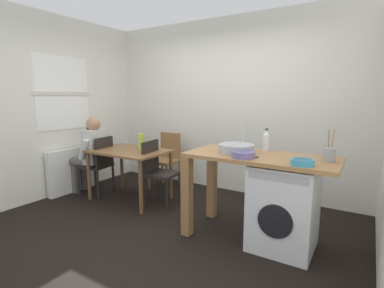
{
  "coord_description": "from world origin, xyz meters",
  "views": [
    {
      "loc": [
        1.95,
        -2.48,
        1.52
      ],
      "look_at": [
        0.13,
        0.45,
        0.94
      ],
      "focal_mm": 27.11,
      "sensor_mm": 36.0,
      "label": 1
    }
  ],
  "objects_px": {
    "chair_opposite": "(157,169)",
    "chair_person_seat": "(99,162)",
    "dining_table": "(129,157)",
    "seated_person": "(90,151)",
    "utensil_crock": "(329,154)",
    "bottle_tall_green": "(266,141)",
    "chair_spare_by_wall": "(167,157)",
    "colander": "(302,162)",
    "vase": "(141,142)",
    "mixing_bowl": "(243,154)",
    "washing_machine": "(284,206)"
  },
  "relations": [
    {
      "from": "chair_opposite",
      "to": "chair_person_seat",
      "type": "bearing_deg",
      "value": -89.52
    },
    {
      "from": "dining_table",
      "to": "seated_person",
      "type": "bearing_deg",
      "value": -170.86
    },
    {
      "from": "seated_person",
      "to": "utensil_crock",
      "type": "relative_size",
      "value": 4.01
    },
    {
      "from": "chair_opposite",
      "to": "bottle_tall_green",
      "type": "bearing_deg",
      "value": 83.45
    },
    {
      "from": "bottle_tall_green",
      "to": "chair_opposite",
      "type": "bearing_deg",
      "value": -179.81
    },
    {
      "from": "chair_spare_by_wall",
      "to": "bottle_tall_green",
      "type": "height_order",
      "value": "bottle_tall_green"
    },
    {
      "from": "bottle_tall_green",
      "to": "colander",
      "type": "relative_size",
      "value": 1.23
    },
    {
      "from": "dining_table",
      "to": "vase",
      "type": "bearing_deg",
      "value": 33.69
    },
    {
      "from": "chair_spare_by_wall",
      "to": "seated_person",
      "type": "distance_m",
      "value": 1.21
    },
    {
      "from": "chair_opposite",
      "to": "seated_person",
      "type": "xyz_separation_m",
      "value": [
        -1.18,
        -0.15,
        0.16
      ]
    },
    {
      "from": "utensil_crock",
      "to": "colander",
      "type": "height_order",
      "value": "utensil_crock"
    },
    {
      "from": "bottle_tall_green",
      "to": "vase",
      "type": "height_order",
      "value": "bottle_tall_green"
    },
    {
      "from": "utensil_crock",
      "to": "colander",
      "type": "relative_size",
      "value": 1.5
    },
    {
      "from": "bottle_tall_green",
      "to": "utensil_crock",
      "type": "height_order",
      "value": "utensil_crock"
    },
    {
      "from": "colander",
      "to": "vase",
      "type": "xyz_separation_m",
      "value": [
        -2.31,
        0.53,
        -0.09
      ]
    },
    {
      "from": "dining_table",
      "to": "bottle_tall_green",
      "type": "xyz_separation_m",
      "value": [
        1.99,
        0.05,
        0.39
      ]
    },
    {
      "from": "chair_spare_by_wall",
      "to": "bottle_tall_green",
      "type": "xyz_separation_m",
      "value": [
        1.89,
        -0.73,
        0.52
      ]
    },
    {
      "from": "dining_table",
      "to": "colander",
      "type": "height_order",
      "value": "colander"
    },
    {
      "from": "chair_opposite",
      "to": "vase",
      "type": "distance_m",
      "value": 0.48
    },
    {
      "from": "chair_spare_by_wall",
      "to": "bottle_tall_green",
      "type": "distance_m",
      "value": 2.09
    },
    {
      "from": "seated_person",
      "to": "chair_person_seat",
      "type": "bearing_deg",
      "value": -90.0
    },
    {
      "from": "utensil_crock",
      "to": "vase",
      "type": "xyz_separation_m",
      "value": [
        -2.49,
        0.26,
        -0.13
      ]
    },
    {
      "from": "dining_table",
      "to": "chair_spare_by_wall",
      "type": "height_order",
      "value": "chair_spare_by_wall"
    },
    {
      "from": "chair_person_seat",
      "to": "chair_spare_by_wall",
      "type": "relative_size",
      "value": 1.0
    },
    {
      "from": "dining_table",
      "to": "mixing_bowl",
      "type": "distance_m",
      "value": 1.98
    },
    {
      "from": "colander",
      "to": "mixing_bowl",
      "type": "bearing_deg",
      "value": 177.94
    },
    {
      "from": "chair_person_seat",
      "to": "seated_person",
      "type": "relative_size",
      "value": 0.75
    },
    {
      "from": "washing_machine",
      "to": "vase",
      "type": "height_order",
      "value": "vase"
    },
    {
      "from": "chair_person_seat",
      "to": "chair_opposite",
      "type": "xyz_separation_m",
      "value": [
        1.02,
        0.13,
        0.0
      ]
    },
    {
      "from": "chair_person_seat",
      "to": "washing_machine",
      "type": "distance_m",
      "value": 2.83
    },
    {
      "from": "mixing_bowl",
      "to": "vase",
      "type": "height_order",
      "value": "mixing_bowl"
    },
    {
      "from": "dining_table",
      "to": "washing_machine",
      "type": "relative_size",
      "value": 1.28
    },
    {
      "from": "chair_opposite",
      "to": "utensil_crock",
      "type": "bearing_deg",
      "value": 78.04
    },
    {
      "from": "dining_table",
      "to": "chair_spare_by_wall",
      "type": "relative_size",
      "value": 1.22
    },
    {
      "from": "colander",
      "to": "utensil_crock",
      "type": "bearing_deg",
      "value": 56.3
    },
    {
      "from": "chair_opposite",
      "to": "chair_spare_by_wall",
      "type": "relative_size",
      "value": 1.0
    },
    {
      "from": "seated_person",
      "to": "washing_machine",
      "type": "xyz_separation_m",
      "value": [
        2.98,
        -0.1,
        -0.24
      ]
    },
    {
      "from": "colander",
      "to": "seated_person",
      "type": "bearing_deg",
      "value": 174.36
    },
    {
      "from": "chair_opposite",
      "to": "chair_spare_by_wall",
      "type": "xyz_separation_m",
      "value": [
        -0.38,
        0.73,
        0.0
      ]
    },
    {
      "from": "seated_person",
      "to": "chair_spare_by_wall",
      "type": "bearing_deg",
      "value": -51.17
    },
    {
      "from": "chair_person_seat",
      "to": "colander",
      "type": "relative_size",
      "value": 4.5
    },
    {
      "from": "chair_opposite",
      "to": "colander",
      "type": "bearing_deg",
      "value": 70.01
    },
    {
      "from": "mixing_bowl",
      "to": "utensil_crock",
      "type": "height_order",
      "value": "utensil_crock"
    },
    {
      "from": "vase",
      "to": "bottle_tall_green",
      "type": "bearing_deg",
      "value": -1.67
    },
    {
      "from": "washing_machine",
      "to": "chair_person_seat",
      "type": "bearing_deg",
      "value": 177.55
    },
    {
      "from": "chair_spare_by_wall",
      "to": "mixing_bowl",
      "type": "height_order",
      "value": "mixing_bowl"
    },
    {
      "from": "bottle_tall_green",
      "to": "washing_machine",
      "type": "bearing_deg",
      "value": -41.8
    },
    {
      "from": "chair_opposite",
      "to": "washing_machine",
      "type": "height_order",
      "value": "chair_opposite"
    },
    {
      "from": "chair_person_seat",
      "to": "washing_machine",
      "type": "relative_size",
      "value": 1.05
    },
    {
      "from": "chair_opposite",
      "to": "chair_spare_by_wall",
      "type": "height_order",
      "value": "same"
    }
  ]
}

